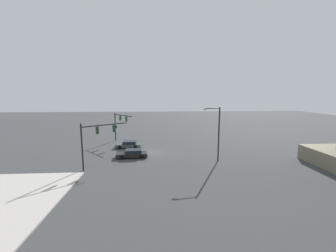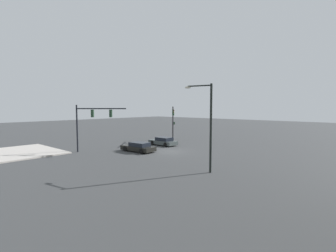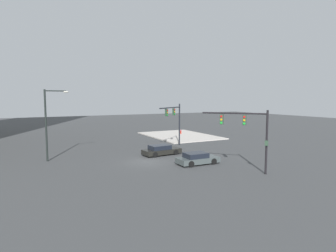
# 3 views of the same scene
# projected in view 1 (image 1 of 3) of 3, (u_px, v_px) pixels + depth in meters

# --- Properties ---
(ground_plane) EXTENTS (162.36, 162.36, 0.00)m
(ground_plane) POSITION_uv_depth(u_px,v_px,m) (152.00, 152.00, 35.25)
(ground_plane) COLOR #404244
(traffic_signal_near_corner) EXTENTS (4.82, 4.00, 5.73)m
(traffic_signal_near_corner) POSITION_uv_depth(u_px,v_px,m) (120.00, 122.00, 42.30)
(traffic_signal_near_corner) COLOR black
(traffic_signal_near_corner) RESTS_ON ground
(traffic_signal_opposite_side) EXTENTS (3.98, 5.14, 5.94)m
(traffic_signal_opposite_side) POSITION_uv_depth(u_px,v_px,m) (96.00, 136.00, 27.45)
(traffic_signal_opposite_side) COLOR black
(traffic_signal_opposite_side) RESTS_ON ground
(streetlamp_curved_arm) EXTENTS (0.72, 2.62, 7.69)m
(streetlamp_curved_arm) POSITION_uv_depth(u_px,v_px,m) (217.00, 130.00, 29.94)
(streetlamp_curved_arm) COLOR black
(streetlamp_curved_arm) RESTS_ON ground
(sedan_car_approaching) EXTENTS (2.26, 4.72, 1.21)m
(sedan_car_approaching) POSITION_uv_depth(u_px,v_px,m) (132.00, 154.00, 32.40)
(sedan_car_approaching) COLOR black
(sedan_car_approaching) RESTS_ON ground
(sedan_car_waiting_far) EXTENTS (2.04, 4.38, 1.21)m
(sedan_car_waiting_far) POSITION_uv_depth(u_px,v_px,m) (129.00, 145.00, 38.20)
(sedan_car_waiting_far) COLOR #424B4C
(sedan_car_waiting_far) RESTS_ON ground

